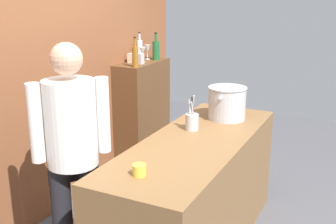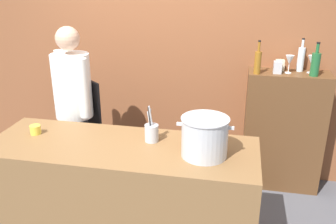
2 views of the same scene
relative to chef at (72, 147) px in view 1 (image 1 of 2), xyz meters
The scene contains 14 objects.
brick_back_panel 1.15m from the chef, 50.13° to the left, with size 4.40×0.10×3.00m, color brown.
prep_counter 1.04m from the chef, 43.72° to the right, with size 2.00×0.70×0.90m, color brown.
bar_cabinet 2.05m from the chef, 16.39° to the left, with size 0.76×0.32×1.20m, color brown.
chef is the anchor object (origin of this frame).
stockpot_large 1.43m from the chef, 27.30° to the right, with size 0.39×0.33×0.28m.
utensil_crock 0.99m from the chef, 30.60° to the right, with size 0.10×0.10×0.29m.
butter_jar 0.56m from the chef, 97.24° to the right, with size 0.08×0.08×0.07m, color yellow.
wine_bottle_clear 2.15m from the chef, 17.69° to the left, with size 0.06×0.06×0.31m.
wine_bottle_amber 1.73m from the chef, 16.03° to the left, with size 0.06×0.06×0.31m.
wine_bottle_green 2.21m from the chef, 13.08° to the left, with size 0.08×0.08×0.31m.
wine_glass_wide 2.02m from the chef, 15.96° to the left, with size 0.08×0.08×0.17m.
wine_glass_short 2.22m from the chef, 15.76° to the left, with size 0.07×0.07×0.17m.
spice_tin_silver 1.91m from the chef, 16.11° to the left, with size 0.07×0.07×0.11m, color #B2B2B7.
spice_tin_cream 1.97m from the chef, 19.02° to the left, with size 0.08×0.08×0.10m, color beige.
Camera 1 is at (-2.71, -1.12, 1.97)m, focal length 44.80 mm.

